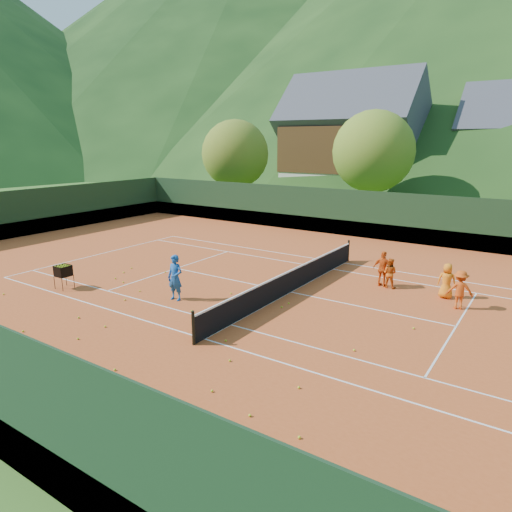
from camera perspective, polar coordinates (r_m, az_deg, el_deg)
The scene contains 42 objects.
ground at distance 18.90m, azimuth 4.34°, elevation -4.57°, with size 400.00×400.00×0.00m, color #2D571B.
clay_court at distance 18.90m, azimuth 4.34°, elevation -4.55°, with size 40.00×24.00×0.02m, color #B3471D.
mountain_far_left at distance 197.74m, azimuth 3.31°, elevation 27.16°, with size 260.00×260.00×100.00m, color black.
coach at distance 17.96m, azimuth -10.07°, elevation -2.69°, with size 0.66×0.43×1.81m, color #17509B.
student_a at distance 20.03m, azimuth 16.34°, elevation -2.06°, with size 0.62×0.48×1.28m, color #D25612.
student_b at distance 20.11m, azimuth 15.61°, elevation -1.56°, with size 0.90×0.37×1.53m, color #E05313.
student_c at distance 19.46m, azimuth 22.73°, elevation -2.88°, with size 0.69×0.45×1.41m, color orange.
student_d at distance 18.44m, azimuth 24.12°, elevation -3.86°, with size 0.95×0.54×1.46m, color #D04A12.
tennis_ball_0 at distance 10.34m, azimuth 5.44°, elevation -21.63°, with size 0.07×0.07×0.07m, color #B6D824.
tennis_ball_2 at distance 14.12m, azimuth 12.18°, elevation -11.42°, with size 0.07×0.07×0.07m, color #B6D824.
tennis_ball_3 at distance 16.16m, azimuth 19.10°, elevation -8.52°, with size 0.07×0.07×0.07m, color #B6D824.
tennis_ball_4 at distance 21.15m, azimuth -29.01°, elevation -4.17°, with size 0.07×0.07×0.07m, color #B6D824.
tennis_ball_5 at distance 21.92m, azimuth -11.26°, elevation -1.99°, with size 0.07×0.07×0.07m, color #B6D824.
tennis_ball_6 at distance 13.25m, azimuth -3.30°, elevation -12.91°, with size 0.07×0.07×0.07m, color #B6D824.
tennis_ball_7 at distance 16.92m, azimuth -8.02°, elevation -6.80°, with size 0.07×0.07×0.07m, color #B6D824.
tennis_ball_8 at distance 10.94m, azimuth -0.77°, elevation -19.30°, with size 0.07×0.07×0.07m, color #B6D824.
tennis_ball_9 at distance 14.44m, azimuth -3.80°, elevation -10.52°, with size 0.07×0.07×0.07m, color #B6D824.
tennis_ball_10 at distance 21.50m, azimuth -17.17°, elevation -2.69°, with size 0.07×0.07×0.07m, color #B6D824.
tennis_ball_11 at distance 17.31m, azimuth -21.29°, elevation -7.18°, with size 0.07×0.07×0.07m, color #B6D824.
tennis_ball_12 at distance 15.87m, azimuth -26.68°, elevation -9.74°, with size 0.07×0.07×0.07m, color #B6D824.
tennis_ball_13 at distance 18.58m, azimuth -16.07°, elevation -5.28°, with size 0.07×0.07×0.07m, color #B6D824.
tennis_ball_14 at distance 22.97m, azimuth -15.29°, elevation -1.47°, with size 0.07×0.07×0.07m, color #B6D824.
tennis_ball_15 at distance 22.34m, azimuth -16.22°, elevation -1.99°, with size 0.07×0.07×0.07m, color #B6D824.
tennis_ball_16 at distance 17.53m, azimuth 4.12°, elevation -5.93°, with size 0.07×0.07×0.07m, color #B6D824.
tennis_ball_18 at distance 18.62m, azimuth -3.14°, elevation -4.67°, with size 0.07×0.07×0.07m, color #B6D824.
tennis_ball_19 at distance 20.85m, azimuth -16.26°, elevation -3.15°, with size 0.07×0.07×0.07m, color #B6D824.
tennis_ball_20 at distance 12.01m, azimuth 5.38°, elevation -16.04°, with size 0.07×0.07×0.07m, color #B6D824.
tennis_ball_21 at distance 15.58m, azimuth -21.37°, elevation -9.60°, with size 0.07×0.07×0.07m, color #B6D824.
tennis_ball_22 at distance 16.23m, azimuth -18.34°, elevation -8.36°, with size 0.07×0.07×0.07m, color #B6D824.
tennis_ball_23 at distance 13.33m, azimuth -17.24°, elevation -13.41°, with size 0.07×0.07×0.07m, color #B6D824.
tennis_ball_24 at distance 17.13m, azimuth 3.22°, elevation -6.40°, with size 0.07×0.07×0.07m, color #B6D824.
tennis_ball_25 at distance 17.10m, azimuth -3.50°, elevation -6.45°, with size 0.07×0.07×0.07m, color #B6D824.
tennis_ball_26 at distance 19.47m, azimuth -14.32°, elevation -4.26°, with size 0.07×0.07×0.07m, color #B6D824.
tennis_ball_27 at distance 16.89m, azimuth -27.11°, elevation -8.36°, with size 0.07×0.07×0.07m, color #B6D824.
tennis_ball_28 at distance 11.87m, azimuth -5.53°, elevation -16.44°, with size 0.07×0.07×0.07m, color #B6D824.
court_lines at distance 18.89m, azimuth 4.34°, elevation -4.51°, with size 23.83×11.03×0.00m.
tennis_net at distance 18.74m, azimuth 4.37°, elevation -3.07°, with size 0.10×12.07×1.10m.
perimeter_fence at distance 18.53m, azimuth 4.42°, elevation -0.86°, with size 40.40×24.24×3.00m.
ball_hopper at distance 20.72m, azimuth -22.96°, elevation -1.78°, with size 0.57×0.57×1.00m.
chalet_left at distance 49.31m, azimuth 11.82°, elevation 13.52°, with size 13.80×9.93×12.92m.
tree_a at distance 41.75m, azimuth -2.60°, elevation 12.63°, with size 6.00×6.00×7.88m.
tree_b at distance 37.83m, azimuth 14.48°, elevation 12.52°, with size 6.40×6.40×8.40m.
Camera 1 is at (8.74, -15.60, 6.12)m, focal length 32.00 mm.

